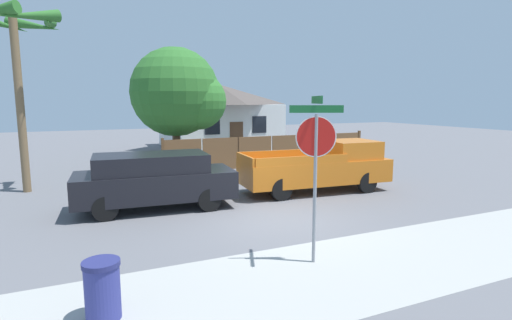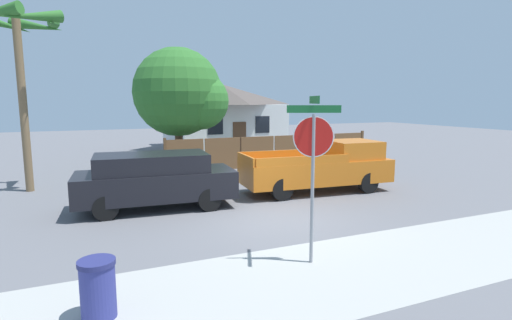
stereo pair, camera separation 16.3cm
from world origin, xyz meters
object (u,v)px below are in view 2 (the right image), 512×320
Objects in this scene: stop_sign at (313,150)px; trash_bin at (98,289)px; orange_pickup at (322,167)px; red_suv at (155,179)px; palm_tree at (17,35)px; house at (222,115)px; oak_tree at (182,94)px.

trash_bin is at bearing -151.43° from stop_sign.
red_suv is at bearing -175.63° from orange_pickup.
palm_tree reaches higher than trash_bin.
house is 1.39× the size of orange_pickup.
stop_sign is at bearing -63.66° from red_suv.
orange_pickup is (9.98, -4.36, -4.72)m from palm_tree.
oak_tree is 14.83m from trash_bin.
red_suv is 5.26× the size of trash_bin.
trash_bin is at bearing -108.54° from oak_tree.
palm_tree is (-6.61, -3.27, 1.96)m from oak_tree.
house is 15.28m from orange_pickup.
red_suv is (-7.29, -15.14, -1.40)m from house.
palm_tree reaches higher than orange_pickup.
oak_tree is 6.39× the size of trash_bin.
palm_tree reaches higher than oak_tree.
oak_tree is 1.74× the size of stop_sign.
house is 15.90m from palm_tree.
palm_tree is at bearing -153.70° from oak_tree.
stop_sign reaches higher than trash_bin.
orange_pickup reaches higher than trash_bin.
red_suv is (3.91, -4.34, -4.68)m from palm_tree.
oak_tree is at bearing 118.40° from orange_pickup.
red_suv is 6.19m from stop_sign.
stop_sign is at bearing 7.39° from trash_bin.
house is 2.27× the size of stop_sign.
palm_tree is 1.32× the size of red_suv.
stop_sign reaches higher than orange_pickup.
house is 8.33× the size of trash_bin.
oak_tree is 13.27m from stop_sign.
orange_pickup is (6.07, -0.02, -0.04)m from red_suv.
trash_bin is at bearing -79.16° from palm_tree.
house reaches higher than stop_sign.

